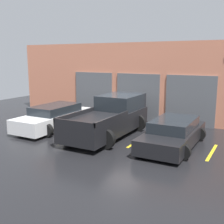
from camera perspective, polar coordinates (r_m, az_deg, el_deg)
ground_plane at (r=14.35m, az=1.13°, el=-3.92°), size 28.00×28.00×0.00m
shophouse_building at (r=16.91m, az=6.32°, el=6.06°), size 17.99×0.68×4.57m
pickup_truck at (r=13.51m, az=-0.33°, el=-1.12°), size 2.58×5.33×1.84m
sedan_white at (r=15.10m, az=-11.58°, el=-1.06°), size 2.18×4.71×1.24m
sedan_side at (r=12.11m, az=12.33°, el=-4.30°), size 2.17×4.50×1.17m
parking_stripe_far_left at (r=16.27m, az=-15.87°, el=-2.53°), size 0.12×2.20×0.01m
parking_stripe_left at (r=14.26m, az=-6.63°, el=-4.07°), size 0.12×2.20×0.01m
parking_stripe_centre at (r=12.75m, az=5.26°, el=-5.88°), size 0.12×2.20×0.01m
parking_stripe_right at (r=11.92m, az=19.63°, el=-7.72°), size 0.12×2.20×0.01m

